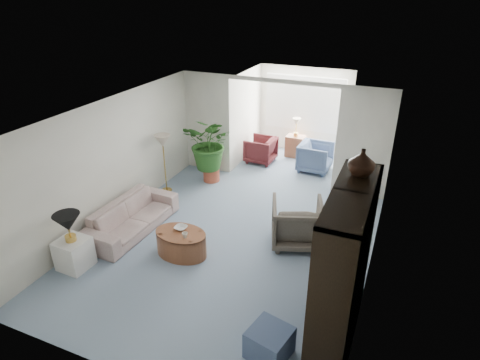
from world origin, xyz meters
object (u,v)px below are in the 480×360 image
at_px(wingback_chair, 297,223).
at_px(sunroom_table, 295,146).
at_px(coffee_cup, 185,235).
at_px(plant_pot, 211,174).
at_px(ottoman, 269,342).
at_px(side_table_dark, 337,230).
at_px(coffee_bowl, 181,228).
at_px(table_lamp, 67,223).
at_px(sunroom_chair_maroon, 261,150).
at_px(floor_lamp, 163,141).
at_px(sunroom_chair_blue, 315,157).
at_px(entertainment_cabinet, 344,265).
at_px(cabinet_urn, 362,162).
at_px(coffee_table, 181,243).
at_px(end_table, 74,254).
at_px(sofa, 132,217).
at_px(framed_picture, 378,191).

bearing_deg(wingback_chair, sunroom_table, -92.83).
height_order(coffee_cup, plant_pot, coffee_cup).
distance_m(coffee_cup, ottoman, 2.46).
bearing_deg(side_table_dark, coffee_bowl, -152.07).
height_order(table_lamp, sunroom_chair_maroon, table_lamp).
bearing_deg(table_lamp, floor_lamp, 91.71).
bearing_deg(sunroom_chair_blue, entertainment_cabinet, -161.19).
xyz_separation_m(floor_lamp, coffee_bowl, (1.53, -1.90, -0.77)).
bearing_deg(sunroom_chair_blue, wingback_chair, -170.24).
xyz_separation_m(wingback_chair, cabinet_urn, (1.10, -1.29, 1.92)).
bearing_deg(sunroom_chair_blue, sunroom_table, 47.05).
bearing_deg(coffee_table, ottoman, -34.08).
relative_size(end_table, sunroom_table, 0.91).
bearing_deg(plant_pot, side_table_dark, -23.74).
distance_m(wingback_chair, sunroom_table, 4.28).
bearing_deg(sunroom_chair_maroon, table_lamp, -11.41).
height_order(coffee_table, wingback_chair, wingback_chair).
bearing_deg(side_table_dark, sofa, -163.37).
bearing_deg(cabinet_urn, sunroom_chair_maroon, 123.27).
bearing_deg(floor_lamp, sunroom_chair_blue, 40.63).
bearing_deg(sunroom_table, framed_picture, -62.33).
xyz_separation_m(sofa, cabinet_urn, (4.18, -0.46, 2.04)).
height_order(coffee_table, sunroom_chair_maroon, sunroom_chair_maroon).
height_order(coffee_bowl, ottoman, coffee_bowl).
relative_size(entertainment_cabinet, sunroom_chair_maroon, 2.86).
distance_m(entertainment_cabinet, plant_pot, 5.26).
xyz_separation_m(sofa, coffee_bowl, (1.23, -0.22, 0.18)).
xyz_separation_m(coffee_table, coffee_cup, (0.15, -0.10, 0.27)).
distance_m(sunroom_chair_blue, sunroom_chair_maroon, 1.50).
xyz_separation_m(table_lamp, ottoman, (3.66, -0.44, -0.69)).
height_order(table_lamp, floor_lamp, floor_lamp).
relative_size(end_table, ottoman, 1.06).
bearing_deg(coffee_bowl, sunroom_chair_blue, 72.47).
bearing_deg(end_table, plant_pot, 81.07).
bearing_deg(wingback_chair, coffee_table, 13.45).
relative_size(coffee_table, sunroom_table, 1.60).
bearing_deg(plant_pot, table_lamp, -98.93).
xyz_separation_m(plant_pot, sunroom_chair_maroon, (0.70, 1.58, 0.18)).
relative_size(coffee_bowl, ottoman, 0.44).
relative_size(side_table_dark, sunroom_table, 0.92).
relative_size(floor_lamp, ottoman, 0.71).
distance_m(coffee_cup, sunroom_chair_blue, 4.76).
height_order(floor_lamp, cabinet_urn, cabinet_urn).
height_order(table_lamp, sunroom_table, table_lamp).
relative_size(coffee_cup, sunroom_chair_blue, 0.12).
relative_size(table_lamp, ottoman, 0.87).
bearing_deg(sunroom_chair_maroon, coffee_cup, 5.89).
height_order(entertainment_cabinet, sunroom_table, entertainment_cabinet).
distance_m(wingback_chair, ottoman, 2.66).
xyz_separation_m(end_table, sunroom_table, (2.08, 6.28, 0.03)).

